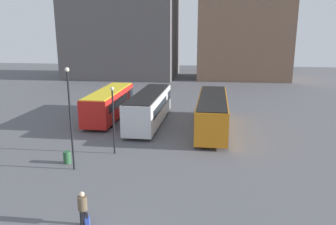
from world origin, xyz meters
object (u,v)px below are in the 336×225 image
bus_1 (150,107)px  traveler (83,205)px  bus_2 (212,111)px  lamp_post_0 (113,114)px  bus_0 (110,103)px  lamp_post_1 (70,112)px  trash_bin (67,157)px  suitcase (88,223)px

bus_1 → traveler: (0.29, -17.78, -0.68)m
bus_2 → bus_1: bearing=82.0°
lamp_post_0 → bus_0: bearing=109.3°
bus_2 → traveler: 17.88m
bus_1 → lamp_post_1: size_ratio=1.71×
lamp_post_0 → lamp_post_1: lamp_post_1 is taller
lamp_post_0 → trash_bin: size_ratio=5.92×
bus_0 → suitcase: 20.38m
suitcase → trash_bin: suitcase is taller
lamp_post_0 → lamp_post_1: bearing=-119.4°
traveler → lamp_post_1: lamp_post_1 is taller
bus_1 → traveler: bearing=-178.7°
bus_2 → trash_bin: (-9.83, -9.92, -1.24)m
bus_1 → lamp_post_1: lamp_post_1 is taller
traveler → suitcase: size_ratio=1.80×
bus_2 → trash_bin: bus_2 is taller
bus_0 → lamp_post_1: 13.57m
bus_0 → trash_bin: (0.84, -12.33, -1.20)m
bus_2 → suitcase: bearing=162.7°
bus_2 → lamp_post_1: size_ratio=1.84×
bus_1 → suitcase: bearing=-177.6°
traveler → lamp_post_1: 7.36m
bus_0 → suitcase: bearing=-166.2°
bus_0 → bus_2: size_ratio=0.87×
bus_2 → lamp_post_0: (-7.14, -7.66, 1.34)m
bus_1 → lamp_post_1: (-2.80, -11.76, 2.19)m
bus_0 → lamp_post_1: size_ratio=1.61×
lamp_post_1 → trash_bin: (-0.89, 0.93, -3.45)m
suitcase → lamp_post_1: lamp_post_1 is taller
lamp_post_0 → traveler: bearing=-82.0°
bus_0 → bus_2: bus_2 is taller
trash_bin → traveler: bearing=-60.3°
lamp_post_1 → bus_0: bearing=97.4°
bus_1 → lamp_post_0: (-1.00, -8.56, 1.32)m
suitcase → bus_1: bearing=-11.9°
bus_1 → lamp_post_0: 8.72m
bus_1 → traveler: bus_1 is taller
bus_2 → lamp_post_0: 10.56m
bus_1 → bus_2: 6.20m
suitcase → lamp_post_1: (-3.44, 6.41, 3.55)m
bus_1 → suitcase: (0.64, -18.16, -1.35)m
bus_2 → lamp_post_1: 14.23m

